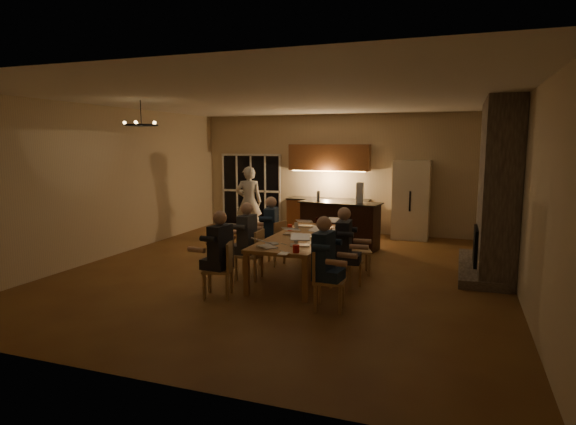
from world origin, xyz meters
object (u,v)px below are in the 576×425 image
at_px(chair_left_mid, 249,254).
at_px(chair_right_far, 359,250).
at_px(chair_right_near, 330,280).
at_px(person_right_mid, 344,248).
at_px(redcup_near, 296,249).
at_px(laptop_e, 306,221).
at_px(chandelier, 141,125).
at_px(can_cola, 317,220).
at_px(plate_left, 272,244).
at_px(mug_front, 295,237).
at_px(laptop_f, 334,221).
at_px(redcup_far, 330,222).
at_px(plate_far, 336,230).
at_px(laptop_c, 293,228).
at_px(can_right, 330,231).
at_px(person_left_mid, 247,241).
at_px(bar_bottle, 318,196).
at_px(dining_table, 303,256).
at_px(chair_left_far, 272,243).
at_px(chair_left_near, 218,269).
at_px(laptop_b, 300,239).
at_px(plate_near, 313,243).
at_px(refrigerator, 411,200).
at_px(mug_mid, 314,228).
at_px(laptop_d, 313,230).
at_px(standing_person, 249,202).
at_px(redcup_mid, 290,227).
at_px(person_right_near, 324,263).
at_px(laptop_a, 267,240).
at_px(person_left_near, 221,254).
at_px(mug_back, 296,225).
at_px(chair_right_mid, 346,262).
at_px(can_silver, 296,240).
at_px(bar_blender, 360,193).

distance_m(chair_left_mid, chair_right_far, 2.05).
xyz_separation_m(chair_right_near, person_right_mid, (-0.05, 1.07, 0.24)).
bearing_deg(redcup_near, laptop_e, 104.18).
height_order(chandelier, can_cola, chandelier).
bearing_deg(plate_left, mug_front, 59.37).
xyz_separation_m(laptop_f, redcup_far, (-0.15, 0.22, -0.05)).
bearing_deg(plate_far, chair_right_far, -20.48).
distance_m(laptop_c, can_right, 0.70).
relative_size(person_left_mid, bar_bottle, 5.75).
relative_size(dining_table, plate_left, 12.82).
bearing_deg(chair_right_far, bar_bottle, 14.44).
bearing_deg(mug_front, chair_left_far, 129.29).
xyz_separation_m(chair_left_far, redcup_far, (1.00, 0.73, 0.37)).
relative_size(chair_right_far, can_cola, 7.42).
relative_size(chair_left_near, mug_front, 8.90).
height_order(chair_left_mid, laptop_b, laptop_b).
bearing_deg(plate_near, chair_right_near, -61.28).
height_order(mug_front, plate_left, mug_front).
relative_size(refrigerator, dining_table, 0.69).
height_order(laptop_e, mug_mid, laptop_e).
relative_size(chair_right_far, redcup_near, 7.42).
relative_size(person_left_mid, laptop_d, 4.31).
bearing_deg(standing_person, plate_left, 95.58).
height_order(mug_mid, redcup_mid, redcup_mid).
bearing_deg(can_right, person_right_near, -78.11).
relative_size(mug_front, redcup_mid, 0.83).
bearing_deg(laptop_e, laptop_a, 84.92).
distance_m(chair_left_near, person_left_near, 0.25).
bearing_deg(chair_right_near, mug_back, 22.71).
height_order(chair_right_mid, person_right_near, person_right_near).
bearing_deg(laptop_d, plate_far, 104.97).
bearing_deg(mug_back, laptop_b, -69.15).
bearing_deg(can_silver, redcup_near, -71.03).
relative_size(laptop_e, can_right, 2.67).
xyz_separation_m(chair_left_mid, can_right, (1.28, 0.84, 0.37)).
height_order(can_cola, can_right, same).
bearing_deg(chair_left_far, chair_right_mid, 69.72).
distance_m(person_right_mid, mug_mid, 1.36).
bearing_deg(dining_table, standing_person, 128.26).
xyz_separation_m(standing_person, laptop_d, (2.70, -3.18, -0.06)).
distance_m(person_right_mid, laptop_e, 1.93).
distance_m(chair_left_far, can_cola, 1.14).
relative_size(chair_left_far, bar_blender, 1.93).
bearing_deg(redcup_mid, plate_near, -52.46).
xyz_separation_m(redcup_near, can_right, (0.11, 1.67, 0.00)).
distance_m(laptop_d, plate_far, 0.75).
distance_m(chair_right_near, chandelier, 4.54).
height_order(laptop_d, redcup_near, laptop_d).
bearing_deg(bar_blender, chandelier, -138.54).
relative_size(chandelier, redcup_far, 5.05).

